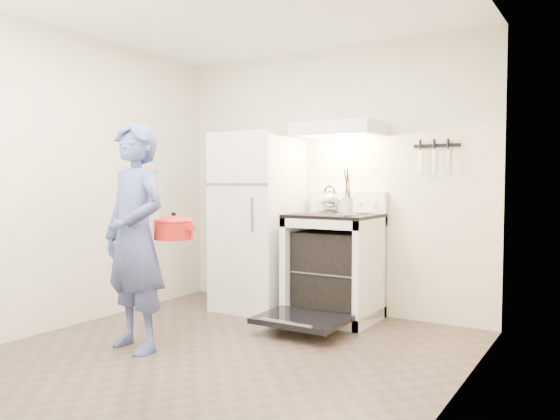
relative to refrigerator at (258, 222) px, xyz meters
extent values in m
plane|color=brown|center=(0.58, -1.45, -0.85)|extent=(3.60, 3.60, 0.00)
cube|color=beige|center=(0.58, 0.35, 0.40)|extent=(3.20, 0.02, 2.50)
cube|color=silver|center=(0.00, 0.00, 0.00)|extent=(0.70, 0.70, 1.70)
cube|color=silver|center=(0.81, 0.02, -0.39)|extent=(0.76, 0.65, 0.92)
cube|color=black|center=(0.81, 0.02, 0.09)|extent=(0.76, 0.65, 0.03)
cube|color=silver|center=(0.81, 0.31, 0.20)|extent=(0.76, 0.07, 0.20)
cube|color=black|center=(0.81, -0.57, -0.72)|extent=(0.70, 0.54, 0.04)
cube|color=slate|center=(0.81, 0.02, -0.41)|extent=(0.60, 0.52, 0.01)
cube|color=silver|center=(0.81, 0.10, 0.86)|extent=(0.76, 0.50, 0.12)
cube|color=black|center=(1.63, 0.33, 0.70)|extent=(0.40, 0.02, 0.03)
cylinder|color=#936C53|center=(0.80, 0.12, -0.40)|extent=(0.34, 0.34, 0.02)
cylinder|color=silver|center=(1.06, -0.24, 0.20)|extent=(0.11, 0.11, 0.13)
imported|color=navy|center=(-0.04, -1.55, -0.02)|extent=(0.67, 0.50, 1.67)
camera|label=1|loc=(2.95, -4.38, 0.39)|focal=35.00mm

